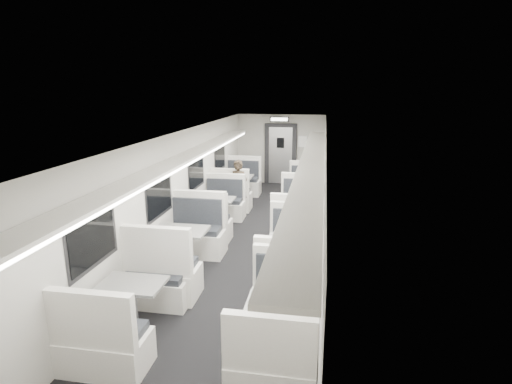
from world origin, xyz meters
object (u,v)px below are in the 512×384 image
(booth_left_d, at_px, (134,307))
(booth_right_a, at_px, (305,194))
(booth_left_a, at_px, (237,188))
(passenger, at_px, (238,187))
(exit_sign, at_px, (279,119))
(booth_right_c, at_px, (292,258))
(booth_right_d, at_px, (279,326))
(booth_left_c, at_px, (181,251))
(vestibule_door, at_px, (280,154))
(booth_left_b, at_px, (216,213))
(booth_right_b, at_px, (300,217))

(booth_left_d, relative_size, booth_right_a, 0.99)
(booth_left_a, xyz_separation_m, booth_right_a, (2.00, -0.19, -0.02))
(booth_right_a, distance_m, passenger, 2.00)
(booth_left_a, height_order, exit_sign, exit_sign)
(booth_right_c, xyz_separation_m, booth_right_d, (0.00, -2.06, -0.02))
(booth_left_c, xyz_separation_m, vestibule_door, (1.00, 7.27, 0.62))
(booth_right_a, bearing_deg, booth_left_b, -132.49)
(booth_left_c, bearing_deg, vestibule_door, 82.16)
(booth_left_b, relative_size, booth_right_a, 1.00)
(booth_left_b, distance_m, vestibule_door, 5.01)
(booth_right_c, bearing_deg, passenger, 116.16)
(booth_right_c, bearing_deg, booth_left_c, -176.46)
(booth_right_a, relative_size, booth_right_b, 0.94)
(booth_right_b, bearing_deg, booth_left_d, -115.17)
(booth_right_b, bearing_deg, vestibule_door, 101.63)
(booth_right_b, distance_m, booth_right_d, 4.35)
(booth_right_c, height_order, vestibule_door, vestibule_door)
(booth_left_c, bearing_deg, booth_left_a, 90.00)
(booth_right_b, xyz_separation_m, vestibule_door, (-1.00, 4.86, 0.64))
(booth_right_c, xyz_separation_m, passenger, (-1.72, 3.50, 0.35))
(booth_right_b, height_order, booth_right_c, booth_right_b)
(booth_left_a, distance_m, booth_left_d, 6.62)
(booth_right_c, height_order, exit_sign, exit_sign)
(booth_left_d, height_order, booth_right_d, booth_left_d)
(booth_left_d, xyz_separation_m, booth_right_d, (2.00, -0.09, -0.02))
(booth_left_b, relative_size, booth_right_d, 1.07)
(booth_right_d, bearing_deg, booth_left_a, 106.59)
(exit_sign, bearing_deg, booth_right_b, -77.12)
(booth_left_d, bearing_deg, booth_right_c, 44.63)
(booth_left_c, distance_m, booth_left_d, 1.85)
(booth_left_b, relative_size, passenger, 1.46)
(booth_left_c, height_order, booth_right_d, booth_left_c)
(booth_right_c, height_order, booth_right_d, booth_right_c)
(booth_left_c, xyz_separation_m, booth_left_d, (0.00, -1.85, -0.05))
(booth_left_a, distance_m, passenger, 1.23)
(booth_right_d, height_order, vestibule_door, vestibule_door)
(booth_right_d, bearing_deg, passenger, 107.16)
(booth_left_b, bearing_deg, booth_right_d, -65.27)
(booth_right_a, distance_m, booth_right_d, 6.53)
(booth_left_c, bearing_deg, booth_left_b, 90.00)
(booth_left_c, relative_size, booth_left_d, 1.12)
(booth_left_b, xyz_separation_m, booth_right_d, (2.00, -4.34, -0.02))
(booth_right_a, distance_m, booth_right_b, 2.18)
(booth_right_b, bearing_deg, exit_sign, 102.88)
(booth_left_d, distance_m, booth_right_d, 2.00)
(exit_sign, bearing_deg, passenger, -102.81)
(booth_left_a, distance_m, booth_right_d, 7.00)
(booth_left_a, bearing_deg, exit_sign, 63.52)
(booth_left_c, bearing_deg, booth_right_c, 3.54)
(booth_right_b, distance_m, passenger, 2.13)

